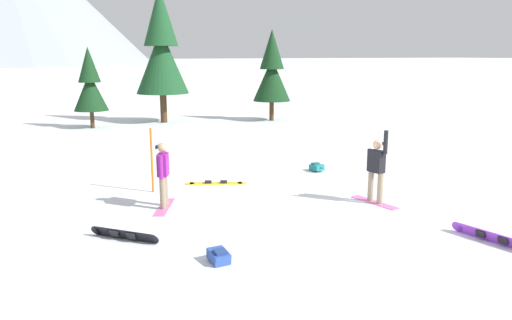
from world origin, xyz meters
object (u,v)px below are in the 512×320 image
Objects in this scene: snowboarder_midground at (163,174)px; loose_snowboard_near_right at (216,183)px; snowboarder_foreground at (376,169)px; trail_marker_pole at (152,160)px; loose_snowboard_far_spare at (124,235)px; backpack_blue at (219,256)px; pine_tree_broad at (90,84)px; pine_tree_twin at (272,71)px; pine_tree_young at (161,49)px; backpack_teal at (317,167)px; loose_snowboard_near_left at (493,237)px.

loose_snowboard_near_right is at bearing 41.46° from snowboarder_midground.
loose_snowboard_near_right is (-3.21, 3.51, -0.90)m from snowboarder_foreground.
snowboarder_midground is 1.58m from trail_marker_pole.
snowboarder_foreground is 1.16× the size of snowboarder_midground.
loose_snowboard_far_spare is (-6.47, -0.15, -0.80)m from snowboarder_foreground.
backpack_blue is 19.18m from pine_tree_broad.
pine_tree_twin reaches higher than snowboarder_midground.
pine_tree_young is (3.61, 14.42, 3.17)m from trail_marker_pole.
backpack_blue is (0.16, -3.80, -0.75)m from snowboarder_midground.
loose_snowboard_far_spare is at bearing -131.67° from loose_snowboard_near_right.
backpack_teal is at bearing -82.14° from pine_tree_young.
loose_snowboard_near_left is at bearing -101.52° from pine_tree_twin.
loose_snowboard_near_right is 13.90m from pine_tree_broad.
loose_snowboard_far_spare is 2.38× the size of backpack_teal.
snowboarder_foreground reaches higher than backpack_blue.
pine_tree_broad is (-5.51, 17.03, 1.37)m from snowboarder_foreground.
trail_marker_pole reaches higher than loose_snowboard_far_spare.
pine_tree_broad is 0.56× the size of pine_tree_young.
loose_snowboard_near_right is at bearing -80.36° from pine_tree_broad.
pine_tree_young reaches higher than backpack_blue.
snowboarder_midground is (-5.17, 1.78, -0.04)m from snowboarder_foreground.
pine_tree_young is at bearing 83.29° from loose_snowboard_near_right.
snowboarder_midground is at bearing 161.05° from snowboarder_foreground.
pine_tree_twin is at bearing -5.42° from pine_tree_broad.
backpack_teal reaches higher than backpack_blue.
snowboarder_foreground is 4.84m from loose_snowboard_near_right.
loose_snowboard_far_spare is (-3.26, -3.67, 0.10)m from loose_snowboard_near_right.
trail_marker_pole is 0.35× the size of pine_tree_twin.
loose_snowboard_near_left is at bearing -24.29° from loose_snowboard_far_spare.
snowboarder_foreground is 3.58× the size of backpack_teal.
snowboarder_foreground is 18.12m from pine_tree_young.
loose_snowboard_near_right is 3.29× the size of backpack_teal.
snowboarder_midground is 5.97m from backpack_teal.
snowboarder_midground reaches higher than loose_snowboard_far_spare.
pine_tree_young is at bearing 97.86° from backpack_teal.
backpack_teal is (5.58, 1.98, -0.75)m from snowboarder_midground.
backpack_teal is 5.61m from trail_marker_pole.
pine_tree_broad is at bearing 91.49° from backpack_blue.
backpack_teal is 0.13× the size of pine_tree_broad.
loose_snowboard_near_left is 3.40× the size of backpack_blue.
pine_tree_twin is (10.94, 16.24, 2.73)m from loose_snowboard_far_spare.
pine_tree_twin is at bearing 62.37° from backpack_blue.
loose_snowboard_near_left is 1.02× the size of loose_snowboard_near_right.
loose_snowboard_near_right is 3.63m from backpack_teal.
loose_snowboard_near_right is at bearing 118.64° from loose_snowboard_near_left.
pine_tree_broad is at bearing 174.58° from pine_tree_twin.
loose_snowboard_near_left is 21.55m from pine_tree_young.
backpack_blue is 0.13× the size of pine_tree_broad.
pine_tree_broad reaches higher than backpack_blue.
backpack_blue is at bearing -108.04° from loose_snowboard_near_right.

